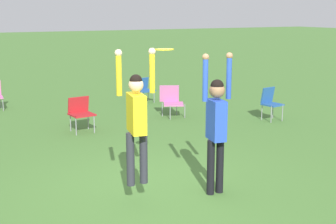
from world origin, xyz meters
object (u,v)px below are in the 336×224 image
(camping_chair_1, at_px, (270,101))
(person_defending, at_px, (216,120))
(person_jumping, at_px, (136,115))
(camping_chair_4, at_px, (172,100))
(frisbee, at_px, (164,49))
(camping_chair_3, at_px, (144,88))
(camping_chair_2, at_px, (81,111))

(camping_chair_1, bearing_deg, person_defending, 31.24)
(person_jumping, relative_size, person_defending, 0.91)
(camping_chair_4, bearing_deg, camping_chair_1, 169.23)
(person_defending, distance_m, camping_chair_1, 5.51)
(camping_chair_1, height_order, camping_chair_4, camping_chair_1)
(person_jumping, height_order, frisbee, person_jumping)
(camping_chair_4, bearing_deg, person_jumping, 83.04)
(person_jumping, bearing_deg, camping_chair_3, -14.89)
(camping_chair_2, xyz_separation_m, camping_chair_4, (2.69, 0.40, -0.03))
(camping_chair_2, xyz_separation_m, camping_chair_3, (2.93, 2.67, -0.06))
(person_jumping, relative_size, camping_chair_4, 2.39)
(camping_chair_2, bearing_deg, camping_chair_4, -177.77)
(camping_chair_3, distance_m, camping_chair_4, 2.28)
(person_defending, height_order, camping_chair_1, person_defending)
(person_defending, distance_m, camping_chair_4, 5.61)
(person_jumping, distance_m, frisbee, 1.05)
(camping_chair_2, bearing_deg, person_defending, 91.39)
(person_defending, xyz_separation_m, camping_chair_4, (2.05, 5.18, -0.72))
(frisbee, bearing_deg, person_defending, -22.88)
(person_jumping, distance_m, camping_chair_4, 5.99)
(person_defending, xyz_separation_m, camping_chair_2, (-0.65, 4.77, -0.69))
(person_defending, distance_m, camping_chair_3, 7.82)
(camping_chair_2, bearing_deg, camping_chair_1, 159.66)
(frisbee, height_order, camping_chair_1, frisbee)
(person_defending, bearing_deg, camping_chair_1, 141.97)
(person_defending, relative_size, camping_chair_1, 2.58)
(person_jumping, xyz_separation_m, person_defending, (1.23, -0.24, -0.17))
(camping_chair_1, distance_m, camping_chair_3, 4.29)
(frisbee, relative_size, camping_chair_3, 0.37)
(camping_chair_2, bearing_deg, camping_chair_3, -143.94)
(camping_chair_1, height_order, camping_chair_2, camping_chair_1)
(frisbee, relative_size, camping_chair_1, 0.32)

